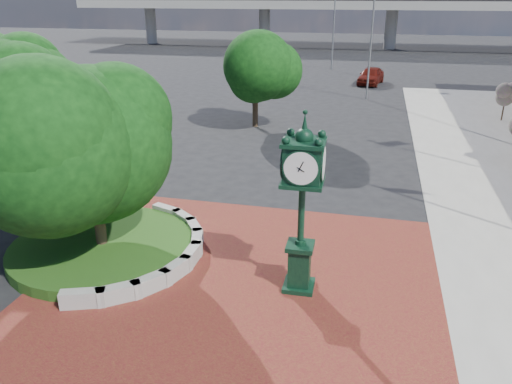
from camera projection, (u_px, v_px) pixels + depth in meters
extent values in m
plane|color=black|center=(245.00, 270.00, 15.96)|extent=(200.00, 200.00, 0.00)
cube|color=maroon|center=(236.00, 286.00, 15.05)|extent=(12.00, 12.00, 0.04)
cube|color=#9E9B93|center=(83.00, 299.00, 13.99)|extent=(1.29, 0.76, 0.54)
cube|color=#9E9B93|center=(119.00, 294.00, 14.23)|extent=(1.20, 1.04, 0.54)
cube|color=#9E9B93|center=(151.00, 284.00, 14.72)|extent=(1.00, 1.22, 0.54)
cube|color=#9E9B93|center=(176.00, 271.00, 15.41)|extent=(0.71, 1.30, 0.54)
cube|color=#9E9B93|center=(191.00, 256.00, 16.25)|extent=(0.35, 1.25, 0.54)
cube|color=#9E9B93|center=(197.00, 243.00, 17.15)|extent=(0.71, 1.30, 0.54)
cube|color=#9E9B93|center=(194.00, 230.00, 18.03)|extent=(1.00, 1.22, 0.54)
cube|color=#9E9B93|center=(184.00, 220.00, 18.81)|extent=(1.20, 1.04, 0.54)
cube|color=#9E9B93|center=(167.00, 213.00, 19.42)|extent=(1.29, 0.76, 0.54)
cylinder|color=#1F4513|center=(103.00, 247.00, 16.97)|extent=(6.10, 6.10, 0.40)
cube|color=#9E9B93|center=(360.00, 4.00, 76.70)|extent=(90.00, 12.00, 1.20)
cylinder|color=#9E9B93|center=(151.00, 25.00, 85.58)|extent=(1.80, 1.80, 6.00)
cylinder|color=#9E9B93|center=(264.00, 27.00, 81.25)|extent=(1.80, 1.80, 6.00)
cylinder|color=#9E9B93|center=(391.00, 29.00, 76.92)|extent=(1.80, 1.80, 6.00)
cylinder|color=#38281C|center=(100.00, 224.00, 16.64)|extent=(0.36, 0.36, 2.17)
sphere|color=black|center=(90.00, 148.00, 15.65)|extent=(5.20, 5.20, 5.20)
cylinder|color=#38281C|center=(255.00, 112.00, 32.71)|extent=(0.36, 0.36, 1.92)
sphere|color=black|center=(255.00, 77.00, 31.86)|extent=(4.40, 4.40, 4.40)
cube|color=black|center=(299.00, 286.00, 14.95)|extent=(0.92, 0.92, 0.18)
cube|color=black|center=(299.00, 266.00, 14.69)|extent=(0.63, 0.63, 1.24)
cube|color=black|center=(300.00, 246.00, 14.44)|extent=(0.81, 0.81, 0.14)
cylinder|color=black|center=(301.00, 214.00, 14.06)|extent=(0.19, 0.19, 1.92)
cube|color=black|center=(303.00, 162.00, 13.49)|extent=(1.04, 1.04, 1.01)
cylinder|color=white|center=(301.00, 168.00, 13.01)|extent=(0.90, 0.09, 0.90)
cylinder|color=white|center=(306.00, 156.00, 13.97)|extent=(0.90, 0.09, 0.90)
cylinder|color=white|center=(284.00, 161.00, 13.59)|extent=(0.09, 0.90, 0.90)
cylinder|color=white|center=(323.00, 163.00, 13.38)|extent=(0.09, 0.90, 0.90)
sphere|color=black|center=(304.00, 137.00, 13.23)|extent=(0.50, 0.50, 0.50)
cone|color=black|center=(305.00, 123.00, 13.09)|extent=(0.20, 0.20, 0.56)
imported|color=#59130C|center=(371.00, 76.00, 47.86)|extent=(2.75, 5.04, 1.63)
cylinder|color=slate|center=(371.00, 46.00, 39.77)|extent=(0.15, 0.15, 8.54)
cylinder|color=slate|center=(334.00, 27.00, 55.52)|extent=(0.16, 0.16, 9.24)
cylinder|color=#38281C|center=(503.00, 112.00, 34.24)|extent=(0.10, 0.10, 1.20)
sphere|color=#9D4E8A|center=(505.00, 98.00, 33.86)|extent=(1.20, 1.20, 1.20)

